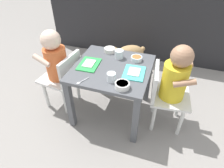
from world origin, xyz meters
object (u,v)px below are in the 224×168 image
at_px(dining_table, 112,76).
at_px(food_tray_left, 89,64).
at_px(water_cup_right, 119,55).
at_px(cereal_bowl_left_side, 110,50).
at_px(veggie_bowl_near, 136,58).
at_px(spoon_by_left_tray, 82,81).
at_px(dog, 127,54).
at_px(seated_child_left, 57,62).
at_px(water_cup_left, 111,77).
at_px(food_tray_right, 134,73).
at_px(cereal_bowl_right_side, 122,85).
at_px(seated_child_right, 173,80).

xyz_separation_m(dining_table, food_tray_left, (-0.17, -0.02, 0.09)).
distance_m(water_cup_right, cereal_bowl_left_side, 0.12).
relative_size(veggie_bowl_near, spoon_by_left_tray, 0.93).
xyz_separation_m(food_tray_left, water_cup_right, (0.18, 0.17, 0.02)).
bearing_deg(dog, cereal_bowl_left_side, -96.45).
xyz_separation_m(seated_child_left, cereal_bowl_left_side, (0.36, 0.25, 0.04)).
height_order(dining_table, veggie_bowl_near, veggie_bowl_near).
bearing_deg(seated_child_left, dining_table, 4.85).
xyz_separation_m(veggie_bowl_near, spoon_by_left_tray, (-0.29, -0.38, -0.01)).
bearing_deg(seated_child_left, spoon_by_left_tray, -32.35).
bearing_deg(water_cup_left, spoon_by_left_tray, -157.73).
bearing_deg(dog, seated_child_left, -120.72).
xyz_separation_m(food_tray_right, veggie_bowl_near, (-0.02, 0.17, 0.01)).
xyz_separation_m(dining_table, cereal_bowl_right_side, (0.14, -0.21, 0.10)).
xyz_separation_m(seated_child_right, cereal_bowl_left_side, (-0.54, 0.20, 0.04)).
relative_size(food_tray_left, water_cup_right, 2.88).
height_order(seated_child_left, water_cup_left, seated_child_left).
relative_size(dining_table, food_tray_right, 2.89).
xyz_separation_m(food_tray_left, spoon_by_left_tray, (0.04, -0.21, -0.00)).
bearing_deg(spoon_by_left_tray, water_cup_left, 22.27).
xyz_separation_m(seated_child_left, dog, (0.40, 0.68, -0.23)).
distance_m(water_cup_left, veggie_bowl_near, 0.32).
distance_m(dining_table, water_cup_right, 0.18).
bearing_deg(veggie_bowl_near, seated_child_left, -162.58).
height_order(food_tray_right, veggie_bowl_near, veggie_bowl_near).
bearing_deg(spoon_by_left_tray, dining_table, 59.52).
distance_m(seated_child_right, cereal_bowl_left_side, 0.57).
height_order(seated_child_right, veggie_bowl_near, seated_child_right).
bearing_deg(food_tray_right, cereal_bowl_left_side, 138.35).
bearing_deg(cereal_bowl_right_side, dog, 101.87).
relative_size(water_cup_left, cereal_bowl_left_side, 0.66).
bearing_deg(food_tray_left, dog, 78.78).
relative_size(cereal_bowl_left_side, veggie_bowl_near, 1.05).
distance_m(food_tray_left, cereal_bowl_right_side, 0.36).
bearing_deg(water_cup_left, seated_child_left, 166.36).
xyz_separation_m(seated_child_right, cereal_bowl_right_side, (-0.31, -0.22, 0.04)).
distance_m(food_tray_right, water_cup_right, 0.23).
bearing_deg(seated_child_right, dog, 127.65).
xyz_separation_m(seated_child_right, water_cup_right, (-0.44, 0.13, 0.05)).
bearing_deg(water_cup_left, food_tray_left, 149.05).
relative_size(dog, food_tray_right, 1.96).
relative_size(seated_child_left, dog, 1.82).
bearing_deg(cereal_bowl_left_side, dining_table, -66.74).
bearing_deg(cereal_bowl_left_side, dog, 83.55).
bearing_deg(cereal_bowl_left_side, cereal_bowl_right_side, -61.27).
bearing_deg(veggie_bowl_near, cereal_bowl_right_side, -91.97).
bearing_deg(water_cup_left, food_tray_right, 46.47).
distance_m(seated_child_right, veggie_bowl_near, 0.33).
height_order(cereal_bowl_left_side, veggie_bowl_near, cereal_bowl_left_side).
bearing_deg(dog, seated_child_right, -52.35).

